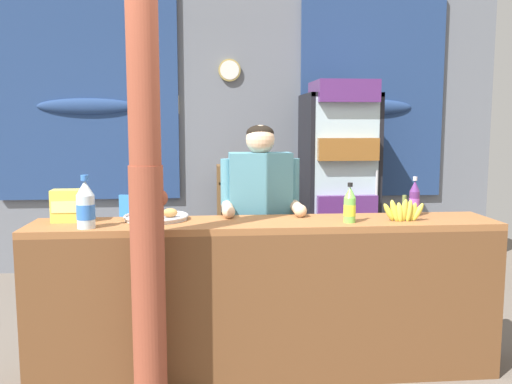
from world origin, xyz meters
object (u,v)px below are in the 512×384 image
at_px(drink_fridge, 339,173).
at_px(pastry_tray, 156,216).
at_px(shopkeeper, 260,209).
at_px(soda_bottle_grape_soda, 414,199).
at_px(snack_box_instant_noodle, 70,206).
at_px(banana_bunch, 403,211).
at_px(bottle_shelf_rack, 241,218).
at_px(soda_bottle_water, 86,206).
at_px(stall_counter, 268,287).
at_px(soda_bottle_lime_soda, 350,206).
at_px(timber_post, 146,176).
at_px(plastic_lawn_chair, 135,238).

distance_m(drink_fridge, pastry_tray, 2.39).
xyz_separation_m(shopkeeper, soda_bottle_grape_soda, (0.94, -0.28, 0.09)).
distance_m(snack_box_instant_noodle, banana_bunch, 1.97).
height_order(bottle_shelf_rack, soda_bottle_water, soda_bottle_water).
distance_m(stall_counter, bottle_shelf_rack, 2.24).
bearing_deg(soda_bottle_lime_soda, soda_bottle_water, -178.51).
relative_size(shopkeeper, soda_bottle_water, 5.10).
bearing_deg(snack_box_instant_noodle, pastry_tray, 2.41).
bearing_deg(snack_box_instant_noodle, soda_bottle_grape_soda, 0.46).
xyz_separation_m(soda_bottle_water, soda_bottle_lime_soda, (1.49, 0.04, -0.03)).
xyz_separation_m(soda_bottle_lime_soda, banana_bunch, (0.33, 0.01, -0.04)).
bearing_deg(drink_fridge, banana_bunch, -92.86).
xyz_separation_m(bottle_shelf_rack, pastry_tray, (-0.65, -2.04, 0.38)).
relative_size(drink_fridge, banana_bunch, 7.25).
bearing_deg(stall_counter, timber_post, -156.11).
bearing_deg(bottle_shelf_rack, soda_bottle_grape_soda, -64.95).
distance_m(soda_bottle_water, soda_bottle_lime_soda, 1.49).
height_order(soda_bottle_lime_soda, soda_bottle_grape_soda, soda_bottle_grape_soda).
bearing_deg(timber_post, pastry_tray, 90.01).
bearing_deg(soda_bottle_grape_soda, stall_counter, -167.91).
bearing_deg(shopkeeper, bottle_shelf_rack, 90.39).
xyz_separation_m(soda_bottle_water, snack_box_instant_noodle, (-0.14, 0.22, -0.03)).
height_order(stall_counter, banana_bunch, banana_bunch).
bearing_deg(shopkeeper, snack_box_instant_noodle, -165.58).
relative_size(stall_counter, banana_bunch, 10.51).
bearing_deg(soda_bottle_lime_soda, soda_bottle_grape_soda, 22.79).
height_order(stall_counter, soda_bottle_grape_soda, soda_bottle_grape_soda).
relative_size(stall_counter, plastic_lawn_chair, 3.20).
relative_size(stall_counter, soda_bottle_lime_soda, 11.79).
xyz_separation_m(stall_counter, bottle_shelf_rack, (-0.01, 2.24, 0.02)).
height_order(timber_post, soda_bottle_lime_soda, timber_post).
bearing_deg(soda_bottle_lime_soda, pastry_tray, 170.04).
xyz_separation_m(stall_counter, shopkeeper, (0.00, 0.48, 0.39)).
bearing_deg(soda_bottle_lime_soda, timber_post, -165.33).
bearing_deg(pastry_tray, soda_bottle_grape_soda, -0.14).
bearing_deg(timber_post, soda_bottle_grape_soda, 17.11).
bearing_deg(banana_bunch, soda_bottle_water, -178.32).
distance_m(soda_bottle_water, soda_bottle_grape_soda, 1.97).
height_order(shopkeeper, pastry_tray, shopkeeper).
bearing_deg(banana_bunch, drink_fridge, 87.14).
distance_m(soda_bottle_grape_soda, banana_bunch, 0.23).
bearing_deg(bottle_shelf_rack, stall_counter, -89.79).
bearing_deg(snack_box_instant_noodle, shopkeeper, 14.42).
height_order(bottle_shelf_rack, snack_box_instant_noodle, snack_box_instant_noodle).
xyz_separation_m(drink_fridge, soda_bottle_grape_soda, (0.04, -1.81, 0.00)).
height_order(bottle_shelf_rack, soda_bottle_lime_soda, soda_bottle_lime_soda).
bearing_deg(soda_bottle_lime_soda, banana_bunch, 2.51).
relative_size(snack_box_instant_noodle, pastry_tray, 0.53).
xyz_separation_m(shopkeeper, soda_bottle_lime_soda, (0.48, -0.48, 0.09)).
distance_m(stall_counter, soda_bottle_lime_soda, 0.68).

